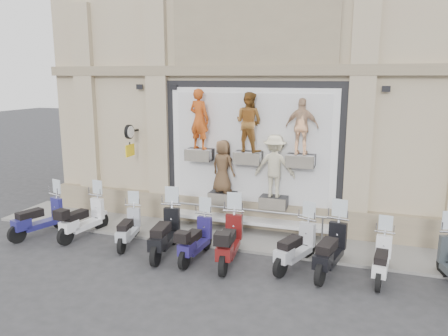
{
  "coord_description": "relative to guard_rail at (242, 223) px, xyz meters",
  "views": [
    {
      "loc": [
        3.39,
        -9.67,
        4.67
      ],
      "look_at": [
        -0.53,
        1.9,
        2.11
      ],
      "focal_mm": 35.0,
      "sensor_mm": 36.0,
      "label": 1
    }
  ],
  "objects": [
    {
      "name": "ground",
      "position": [
        0.0,
        -2.0,
        -0.47
      ],
      "size": [
        90.0,
        90.0,
        0.0
      ],
      "primitive_type": "plane",
      "color": "#2F2F31",
      "rests_on": "ground"
    },
    {
      "name": "sidewalk",
      "position": [
        0.0,
        0.1,
        -0.43
      ],
      "size": [
        16.0,
        2.2,
        0.08
      ],
      "primitive_type": "cube",
      "color": "gray",
      "rests_on": "ground"
    },
    {
      "name": "scooter_b",
      "position": [
        -4.48,
        -1.37,
        0.33
      ],
      "size": [
        0.86,
        2.03,
        1.6
      ],
      "primitive_type": null,
      "rotation": [
        0.0,
        0.0,
        -0.15
      ],
      "color": "white",
      "rests_on": "ground"
    },
    {
      "name": "scooter_e",
      "position": [
        -0.73,
        -1.79,
        0.29
      ],
      "size": [
        0.63,
        1.88,
        1.51
      ],
      "primitive_type": null,
      "rotation": [
        0.0,
        0.0,
        -0.05
      ],
      "color": "navy",
      "rests_on": "ground"
    },
    {
      "name": "scooter_d",
      "position": [
        -1.63,
        -1.76,
        0.38
      ],
      "size": [
        0.89,
        2.15,
        1.7
      ],
      "primitive_type": null,
      "rotation": [
        0.0,
        0.0,
        0.14
      ],
      "color": "black",
      "rests_on": "ground"
    },
    {
      "name": "scooter_i",
      "position": [
        3.82,
        -1.5,
        0.24
      ],
      "size": [
        0.66,
        1.77,
        1.41
      ],
      "primitive_type": null,
      "rotation": [
        0.0,
        0.0,
        -0.09
      ],
      "color": "white",
      "rests_on": "ground"
    },
    {
      "name": "scooter_f",
      "position": [
        0.18,
        -1.76,
        0.38
      ],
      "size": [
        0.85,
        2.13,
        1.68
      ],
      "primitive_type": null,
      "rotation": [
        0.0,
        0.0,
        0.12
      ],
      "color": "#590F0F",
      "rests_on": "ground"
    },
    {
      "name": "clock_sign_bracket",
      "position": [
        -3.9,
        0.47,
        2.34
      ],
      "size": [
        0.1,
        0.8,
        1.02
      ],
      "color": "black",
      "rests_on": "ground"
    },
    {
      "name": "shop_vitrine",
      "position": [
        0.08,
        0.74,
        1.95
      ],
      "size": [
        5.6,
        0.89,
        4.3
      ],
      "color": "black",
      "rests_on": "ground"
    },
    {
      "name": "scooter_c",
      "position": [
        -2.9,
        -1.49,
        0.25
      ],
      "size": [
        0.89,
        1.82,
        1.42
      ],
      "primitive_type": null,
      "rotation": [
        0.0,
        0.0,
        0.23
      ],
      "color": "#A3A7B0",
      "rests_on": "ground"
    },
    {
      "name": "scooter_g",
      "position": [
        1.81,
        -1.47,
        0.32
      ],
      "size": [
        1.19,
        2.0,
        1.56
      ],
      "primitive_type": null,
      "rotation": [
        0.0,
        0.0,
        -0.35
      ],
      "color": "#AFB1B6",
      "rests_on": "ground"
    },
    {
      "name": "scooter_h",
      "position": [
        2.65,
        -1.51,
        0.38
      ],
      "size": [
        0.98,
        2.15,
        1.68
      ],
      "primitive_type": null,
      "rotation": [
        0.0,
        0.0,
        -0.19
      ],
      "color": "black",
      "rests_on": "ground"
    },
    {
      "name": "scooter_a",
      "position": [
        -5.78,
        -1.71,
        0.34
      ],
      "size": [
        1.14,
        2.06,
        1.6
      ],
      "primitive_type": null,
      "rotation": [
        0.0,
        0.0,
        -0.31
      ],
      "color": "navy",
      "rests_on": "ground"
    },
    {
      "name": "guard_rail",
      "position": [
        0.0,
        0.0,
        0.0
      ],
      "size": [
        5.06,
        0.1,
        0.93
      ],
      "primitive_type": null,
      "color": "#9EA0A5",
      "rests_on": "ground"
    },
    {
      "name": "building",
      "position": [
        0.0,
        5.0,
        5.54
      ],
      "size": [
        14.0,
        8.6,
        12.0
      ],
      "primitive_type": null,
      "color": "tan",
      "rests_on": "ground"
    }
  ]
}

